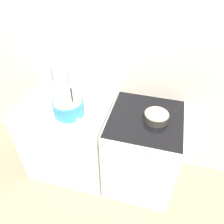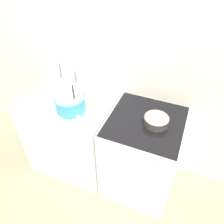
{
  "view_description": "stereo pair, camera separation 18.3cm",
  "coord_description": "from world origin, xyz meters",
  "px_view_note": "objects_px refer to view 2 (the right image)",
  "views": [
    {
      "loc": [
        0.42,
        -1.08,
        2.12
      ],
      "look_at": [
        0.05,
        0.27,
        0.94
      ],
      "focal_mm": 35.0,
      "sensor_mm": 36.0,
      "label": 1
    },
    {
      "loc": [
        0.59,
        -1.03,
        2.12
      ],
      "look_at": [
        0.05,
        0.27,
        0.94
      ],
      "focal_mm": 35.0,
      "sensor_mm": 36.0,
      "label": 2
    }
  ],
  "objects_px": {
    "baking_pan": "(156,120)",
    "storage_jar_left": "(53,72)",
    "mixing_bowl": "(70,103)",
    "stove": "(142,154)",
    "storage_jar_right": "(85,80)",
    "storage_jar_middle": "(69,77)",
    "tin_can": "(38,95)"
  },
  "relations": [
    {
      "from": "mixing_bowl",
      "to": "storage_jar_middle",
      "type": "height_order",
      "value": "mixing_bowl"
    },
    {
      "from": "storage_jar_right",
      "to": "tin_can",
      "type": "relative_size",
      "value": 2.12
    },
    {
      "from": "baking_pan",
      "to": "storage_jar_left",
      "type": "bearing_deg",
      "value": 168.27
    },
    {
      "from": "storage_jar_middle",
      "to": "tin_can",
      "type": "bearing_deg",
      "value": -110.68
    },
    {
      "from": "storage_jar_left",
      "to": "mixing_bowl",
      "type": "bearing_deg",
      "value": -40.75
    },
    {
      "from": "baking_pan",
      "to": "storage_jar_right",
      "type": "distance_m",
      "value": 0.81
    },
    {
      "from": "baking_pan",
      "to": "storage_jar_left",
      "type": "distance_m",
      "value": 1.17
    },
    {
      "from": "mixing_bowl",
      "to": "tin_can",
      "type": "distance_m",
      "value": 0.35
    },
    {
      "from": "stove",
      "to": "storage_jar_middle",
      "type": "xyz_separation_m",
      "value": [
        -0.88,
        0.23,
        0.53
      ]
    },
    {
      "from": "mixing_bowl",
      "to": "stove",
      "type": "bearing_deg",
      "value": 10.44
    },
    {
      "from": "mixing_bowl",
      "to": "storage_jar_left",
      "type": "relative_size",
      "value": 1.12
    },
    {
      "from": "storage_jar_right",
      "to": "tin_can",
      "type": "height_order",
      "value": "storage_jar_right"
    },
    {
      "from": "mixing_bowl",
      "to": "storage_jar_left",
      "type": "bearing_deg",
      "value": 139.25
    },
    {
      "from": "stove",
      "to": "baking_pan",
      "type": "xyz_separation_m",
      "value": [
        0.08,
        -0.01,
        0.48
      ]
    },
    {
      "from": "stove",
      "to": "storage_jar_right",
      "type": "relative_size",
      "value": 3.92
    },
    {
      "from": "mixing_bowl",
      "to": "baking_pan",
      "type": "xyz_separation_m",
      "value": [
        0.73,
        0.11,
        -0.04
      ]
    },
    {
      "from": "mixing_bowl",
      "to": "storage_jar_left",
      "type": "distance_m",
      "value": 0.54
    },
    {
      "from": "storage_jar_middle",
      "to": "storage_jar_right",
      "type": "distance_m",
      "value": 0.19
    },
    {
      "from": "storage_jar_middle",
      "to": "tin_can",
      "type": "xyz_separation_m",
      "value": [
        -0.13,
        -0.34,
        -0.03
      ]
    },
    {
      "from": "stove",
      "to": "tin_can",
      "type": "distance_m",
      "value": 1.13
    },
    {
      "from": "storage_jar_left",
      "to": "storage_jar_right",
      "type": "height_order",
      "value": "storage_jar_left"
    },
    {
      "from": "baking_pan",
      "to": "storage_jar_left",
      "type": "xyz_separation_m",
      "value": [
        -1.14,
        0.24,
        0.07
      ]
    },
    {
      "from": "mixing_bowl",
      "to": "storage_jar_right",
      "type": "relative_size",
      "value": 1.2
    },
    {
      "from": "mixing_bowl",
      "to": "baking_pan",
      "type": "relative_size",
      "value": 1.3
    },
    {
      "from": "baking_pan",
      "to": "storage_jar_left",
      "type": "height_order",
      "value": "storage_jar_left"
    },
    {
      "from": "storage_jar_middle",
      "to": "storage_jar_right",
      "type": "bearing_deg",
      "value": 0.0
    },
    {
      "from": "baking_pan",
      "to": "storage_jar_middle",
      "type": "relative_size",
      "value": 1.01
    },
    {
      "from": "baking_pan",
      "to": "storage_jar_right",
      "type": "relative_size",
      "value": 0.92
    },
    {
      "from": "stove",
      "to": "baking_pan",
      "type": "relative_size",
      "value": 4.26
    },
    {
      "from": "stove",
      "to": "tin_can",
      "type": "height_order",
      "value": "tin_can"
    },
    {
      "from": "storage_jar_middle",
      "to": "mixing_bowl",
      "type": "bearing_deg",
      "value": -57.63
    },
    {
      "from": "stove",
      "to": "mixing_bowl",
      "type": "height_order",
      "value": "mixing_bowl"
    }
  ]
}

